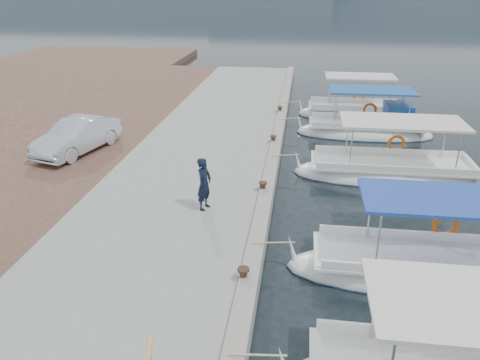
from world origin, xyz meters
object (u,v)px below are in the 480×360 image
fishing_caique_e (354,114)px  fisherman (204,184)px  parked_car (77,136)px  fishing_caique_b (438,274)px  fishing_caique_d (367,131)px  fishing_caique_c (390,174)px

fishing_caique_e → fisherman: (-5.61, -13.07, 1.19)m
fishing_caique_e → fisherman: 14.27m
parked_car → fishing_caique_b: bearing=-12.2°
fishing_caique_b → fishing_caique_d: 11.78m
fishing_caique_c → parked_car: size_ratio=1.81×
fishing_caique_c → fisherman: (-6.23, -4.48, 1.19)m
fishing_caique_d → fishing_caique_b: bearing=-87.8°
fishing_caique_b → fishing_caique_d: (-0.46, 11.78, 0.07)m
fishing_caique_c → fisherman: 7.76m
fishing_caique_e → parked_car: (-11.68, -8.75, 1.04)m
fishing_caique_b → fishing_caique_c: 6.55m
fishing_caique_b → fishing_caique_d: size_ratio=1.17×
fishing_caique_c → fisherman: size_ratio=4.50×
fishing_caique_d → parked_car: 13.17m
fishing_caique_e → fisherman: size_ratio=3.73×
fishing_caique_b → fishing_caique_e: same height
fishing_caique_c → fishing_caique_d: same height
fishing_caique_c → fishing_caique_e: same height
fishing_caique_b → parked_car: size_ratio=1.88×
fisherman → fishing_caique_b: bearing=-91.3°
fishing_caique_d → fishing_caique_e: size_ratio=1.07×
fisherman → fishing_caique_c: bearing=-37.6°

